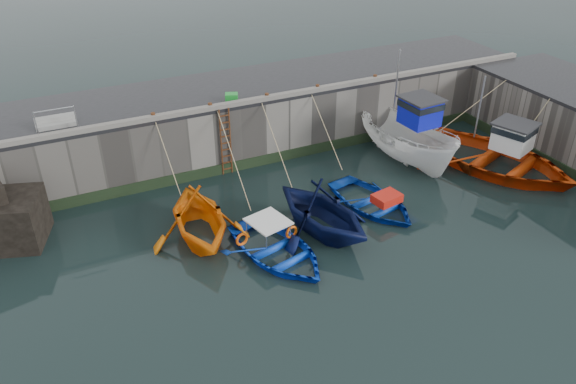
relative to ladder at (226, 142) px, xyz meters
name	(u,v)px	position (x,y,z in m)	size (l,w,h in m)	color
ground	(384,289)	(2.00, -9.91, -1.59)	(120.00, 120.00, 0.00)	black
quay_back	(246,116)	(2.00, 2.59, -0.09)	(30.00, 5.00, 3.00)	slate
road_back	(245,86)	(2.00, 2.59, 1.49)	(30.00, 5.00, 0.16)	black
kerb_back	(264,98)	(2.00, 0.24, 1.67)	(30.00, 0.30, 0.20)	slate
algae_back	(267,159)	(2.00, 0.05, -1.34)	(30.00, 0.08, 0.50)	black
algae_right	(575,176)	(13.96, -7.41, -1.34)	(0.08, 15.00, 0.50)	black
ladder	(226,142)	(0.00, 0.00, 0.00)	(0.51, 0.08, 3.20)	#3F1E0F
boat_near_white	(200,237)	(-2.72, -4.34, -1.59)	(4.02, 4.66, 2.45)	orange
boat_near_white_rope	(176,195)	(-2.72, -0.88, -1.59)	(0.04, 3.23, 3.10)	tan
boat_near_blue	(277,255)	(-0.52, -6.65, -1.59)	(3.34, 4.68, 0.97)	blue
boat_near_blue_rope	(233,196)	(-0.52, -2.03, -1.59)	(0.04, 4.97, 3.10)	tan
boat_near_blacktrim	(321,231)	(1.68, -5.98, -1.59)	(4.10, 4.75, 2.50)	#09113B
boat_near_blacktrim_rope	(276,182)	(1.68, -1.70, -1.59)	(0.04, 4.41, 3.10)	tan
boat_near_navy	(372,206)	(4.48, -5.29, -1.59)	(3.17, 4.44, 0.92)	#0B3AB3
boat_near_navy_rope	(326,166)	(4.48, -1.35, -1.59)	(0.04, 3.88, 3.10)	tan
boat_far_white	(408,140)	(8.27, -2.44, -0.56)	(2.80, 6.48, 5.45)	white
boat_far_orange	(496,159)	(11.51, -4.93, -1.08)	(7.70, 8.96, 4.56)	#D63E0B
fish_crate	(232,97)	(0.71, 0.90, 1.73)	(0.56, 0.43, 0.32)	green
railing	(56,121)	(-6.75, 1.33, 1.77)	(1.60, 1.05, 1.00)	#A5A8AD
bollard_a	(153,116)	(-3.00, 0.34, 1.71)	(0.18, 0.18, 0.28)	#3F1E0F
bollard_b	(210,106)	(-0.50, 0.34, 1.71)	(0.18, 0.18, 0.28)	#3F1E0F
bollard_c	(267,96)	(2.20, 0.34, 1.71)	(0.18, 0.18, 0.28)	#3F1E0F
bollard_d	(318,87)	(4.80, 0.34, 1.71)	(0.18, 0.18, 0.28)	#3F1E0F
bollard_e	(375,78)	(8.00, 0.34, 1.71)	(0.18, 0.18, 0.28)	#3F1E0F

